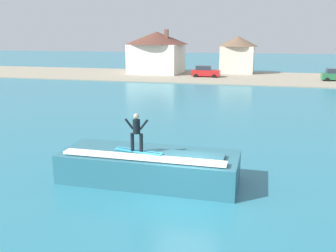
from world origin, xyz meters
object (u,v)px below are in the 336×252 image
at_px(surfboard, 139,151).
at_px(tree_short_bushy, 147,44).
at_px(house_with_chimney, 157,50).
at_px(house_small_cottage, 238,53).
at_px(surfer, 137,130).
at_px(car_near_shore, 205,72).
at_px(wave_crest, 149,166).
at_px(car_far_shore, 336,75).

relative_size(surfboard, tree_short_bushy, 0.36).
xyz_separation_m(house_with_chimney, house_small_cottage, (13.45, 3.49, -0.49)).
relative_size(surfboard, house_small_cottage, 0.33).
relative_size(surfer, tree_short_bushy, 0.26).
xyz_separation_m(surfboard, car_near_shore, (-3.87, 43.55, -0.56)).
xyz_separation_m(car_near_shore, house_with_chimney, (-9.18, 4.39, 3.01)).
bearing_deg(wave_crest, surfer, -127.62).
height_order(wave_crest, car_near_shore, car_near_shore).
bearing_deg(house_with_chimney, surfboard, -74.77).
bearing_deg(tree_short_bushy, car_far_shore, -10.70).
distance_m(car_near_shore, house_with_chimney, 10.61).
xyz_separation_m(surfboard, tree_short_bushy, (-15.16, 48.81, 3.43)).
bearing_deg(tree_short_bushy, house_small_cottage, 9.57).
bearing_deg(house_with_chimney, wave_crest, -74.25).
bearing_deg(car_near_shore, house_with_chimney, 154.44).
bearing_deg(house_with_chimney, tree_short_bushy, 157.61).
relative_size(wave_crest, car_far_shore, 2.04).
bearing_deg(wave_crest, tree_short_bushy, 107.77).
distance_m(wave_crest, surfer, 1.90).
height_order(car_near_shore, house_small_cottage, house_small_cottage).
bearing_deg(house_small_cottage, house_with_chimney, -165.45).
xyz_separation_m(surfer, house_small_cottage, (0.44, 51.51, 0.99)).
height_order(wave_crest, house_small_cottage, house_small_cottage).
distance_m(surfboard, car_near_shore, 43.73).
bearing_deg(surfer, house_small_cottage, 89.51).
height_order(wave_crest, surfer, surfer).
bearing_deg(wave_crest, house_small_cottage, 89.94).
xyz_separation_m(house_with_chimney, tree_short_bushy, (-2.10, 0.87, 0.98)).
relative_size(surfer, car_near_shore, 0.39).
distance_m(surfboard, car_far_shore, 45.65).
xyz_separation_m(car_far_shore, house_small_cottage, (-14.60, 8.32, 2.52)).
relative_size(surfboard, surfer, 1.37).
distance_m(house_with_chimney, house_small_cottage, 13.90).
relative_size(wave_crest, tree_short_bushy, 1.24).
xyz_separation_m(house_small_cottage, tree_short_bushy, (-15.55, -2.62, 1.47)).
bearing_deg(wave_crest, car_near_shore, 95.58).
height_order(house_with_chimney, house_small_cottage, house_with_chimney).
relative_size(car_far_shore, house_with_chimney, 0.36).
bearing_deg(wave_crest, surfboard, -128.17).
height_order(wave_crest, house_with_chimney, house_with_chimney).
distance_m(wave_crest, house_small_cottage, 51.07).
bearing_deg(house_with_chimney, car_near_shore, -25.56).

